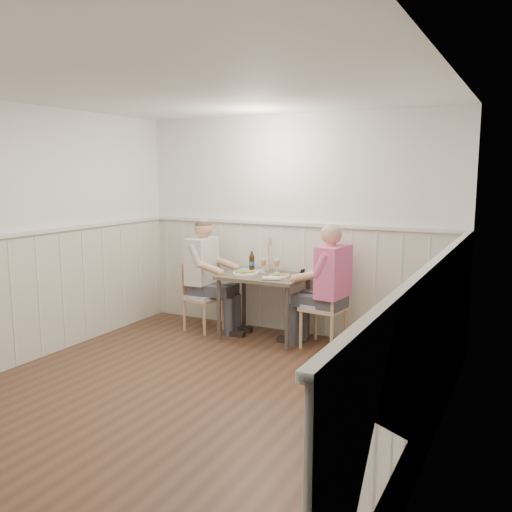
{
  "coord_description": "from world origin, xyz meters",
  "views": [
    {
      "loc": [
        2.55,
        -3.67,
        1.93
      ],
      "look_at": [
        -0.2,
        1.64,
        1.0
      ],
      "focal_mm": 38.0,
      "sensor_mm": 36.0,
      "label": 1
    }
  ],
  "objects_px": {
    "dining_table": "(264,283)",
    "grass_vase": "(268,255)",
    "beer_bottle": "(252,262)",
    "chair_right": "(329,304)",
    "man_in_pink": "(329,296)",
    "diner_cream": "(205,283)",
    "chair_left": "(200,293)"
  },
  "relations": [
    {
      "from": "chair_right",
      "to": "man_in_pink",
      "type": "xyz_separation_m",
      "value": [
        0.01,
        -0.02,
        0.09
      ]
    },
    {
      "from": "dining_table",
      "to": "beer_bottle",
      "type": "height_order",
      "value": "beer_bottle"
    },
    {
      "from": "dining_table",
      "to": "man_in_pink",
      "type": "bearing_deg",
      "value": -1.26
    },
    {
      "from": "dining_table",
      "to": "beer_bottle",
      "type": "relative_size",
      "value": 4.03
    },
    {
      "from": "chair_right",
      "to": "grass_vase",
      "type": "relative_size",
      "value": 2.11
    },
    {
      "from": "chair_right",
      "to": "chair_left",
      "type": "xyz_separation_m",
      "value": [
        -1.63,
        -0.06,
        -0.04
      ]
    },
    {
      "from": "dining_table",
      "to": "beer_bottle",
      "type": "xyz_separation_m",
      "value": [
        -0.25,
        0.17,
        0.2
      ]
    },
    {
      "from": "dining_table",
      "to": "grass_vase",
      "type": "relative_size",
      "value": 2.22
    },
    {
      "from": "dining_table",
      "to": "diner_cream",
      "type": "bearing_deg",
      "value": -178.16
    },
    {
      "from": "dining_table",
      "to": "chair_right",
      "type": "height_order",
      "value": "chair_right"
    },
    {
      "from": "beer_bottle",
      "to": "grass_vase",
      "type": "relative_size",
      "value": 0.55
    },
    {
      "from": "chair_right",
      "to": "diner_cream",
      "type": "xyz_separation_m",
      "value": [
        -1.59,
        -0.03,
        0.09
      ]
    },
    {
      "from": "man_in_pink",
      "to": "diner_cream",
      "type": "relative_size",
      "value": 1.01
    },
    {
      "from": "man_in_pink",
      "to": "diner_cream",
      "type": "height_order",
      "value": "man_in_pink"
    },
    {
      "from": "chair_left",
      "to": "man_in_pink",
      "type": "relative_size",
      "value": 0.59
    },
    {
      "from": "chair_right",
      "to": "beer_bottle",
      "type": "bearing_deg",
      "value": 170.56
    },
    {
      "from": "chair_right",
      "to": "beer_bottle",
      "type": "xyz_separation_m",
      "value": [
        -1.04,
        0.17,
        0.36
      ]
    },
    {
      "from": "diner_cream",
      "to": "grass_vase",
      "type": "bearing_deg",
      "value": 23.11
    },
    {
      "from": "dining_table",
      "to": "grass_vase",
      "type": "distance_m",
      "value": 0.41
    },
    {
      "from": "dining_table",
      "to": "chair_right",
      "type": "distance_m",
      "value": 0.81
    },
    {
      "from": "chair_right",
      "to": "man_in_pink",
      "type": "height_order",
      "value": "man_in_pink"
    },
    {
      "from": "dining_table",
      "to": "man_in_pink",
      "type": "distance_m",
      "value": 0.81
    },
    {
      "from": "chair_left",
      "to": "beer_bottle",
      "type": "bearing_deg",
      "value": 21.51
    },
    {
      "from": "man_in_pink",
      "to": "beer_bottle",
      "type": "bearing_deg",
      "value": 169.71
    },
    {
      "from": "dining_table",
      "to": "grass_vase",
      "type": "bearing_deg",
      "value": 107.35
    },
    {
      "from": "chair_left",
      "to": "chair_right",
      "type": "bearing_deg",
      "value": 2.07
    },
    {
      "from": "diner_cream",
      "to": "grass_vase",
      "type": "relative_size",
      "value": 3.22
    },
    {
      "from": "beer_bottle",
      "to": "chair_left",
      "type": "bearing_deg",
      "value": -158.49
    },
    {
      "from": "chair_right",
      "to": "grass_vase",
      "type": "xyz_separation_m",
      "value": [
        -0.88,
        0.28,
        0.45
      ]
    },
    {
      "from": "chair_left",
      "to": "man_in_pink",
      "type": "bearing_deg",
      "value": 1.44
    },
    {
      "from": "man_in_pink",
      "to": "chair_left",
      "type": "bearing_deg",
      "value": -178.56
    },
    {
      "from": "man_in_pink",
      "to": "diner_cream",
      "type": "xyz_separation_m",
      "value": [
        -1.6,
        -0.01,
        -0.0
      ]
    }
  ]
}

